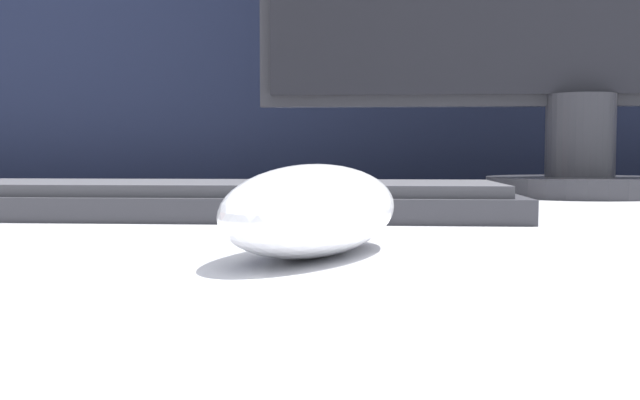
{
  "coord_description": "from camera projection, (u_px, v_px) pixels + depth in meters",
  "views": [
    {
      "loc": [
        0.01,
        -0.46,
        0.76
      ],
      "look_at": [
        -0.01,
        -0.11,
        0.74
      ],
      "focal_mm": 42.0,
      "sensor_mm": 36.0,
      "label": 1
    }
  ],
  "objects": [
    {
      "name": "computer_mouse_near",
      "position": [
        315.0,
        210.0,
        0.32
      ],
      "size": [
        0.1,
        0.14,
        0.04
      ],
      "rotation": [
        0.0,
        0.0,
        -0.37
      ],
      "color": "silver",
      "rests_on": "desk"
    },
    {
      "name": "partition_panel",
      "position": [
        358.0,
        213.0,
        1.08
      ],
      "size": [
        5.0,
        0.03,
        1.35
      ],
      "color": "black",
      "rests_on": "ground_plane"
    },
    {
      "name": "keyboard",
      "position": [
        222.0,
        199.0,
        0.54
      ],
      "size": [
        0.42,
        0.15,
        0.02
      ],
      "rotation": [
        0.0,
        0.0,
        -0.02
      ],
      "color": "#28282D",
      "rests_on": "desk"
    }
  ]
}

